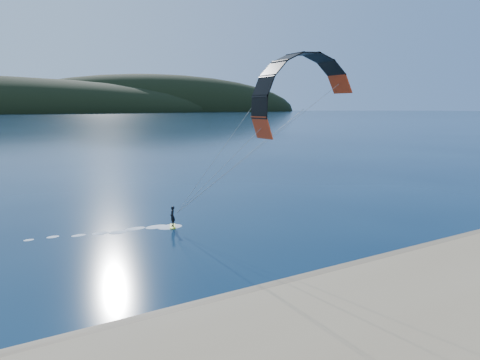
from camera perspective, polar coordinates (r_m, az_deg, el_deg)
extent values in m
plane|color=#071D35|center=(17.46, 7.07, -22.73)|extent=(1800.00, 1800.00, 0.00)
cube|color=#7E6549|center=(20.71, -0.74, -16.88)|extent=(220.00, 2.50, 0.10)
ellipsoid|color=black|center=(817.22, -10.76, 9.29)|extent=(600.00, 240.00, 140.00)
cube|color=#D3F01C|center=(33.43, -9.31, -6.36)|extent=(0.84, 1.37, 0.07)
imported|color=black|center=(33.21, -9.35, -4.98)|extent=(0.56, 0.68, 1.61)
cylinder|color=gray|center=(30.67, -0.47, 2.23)|extent=(0.02, 0.02, 12.71)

